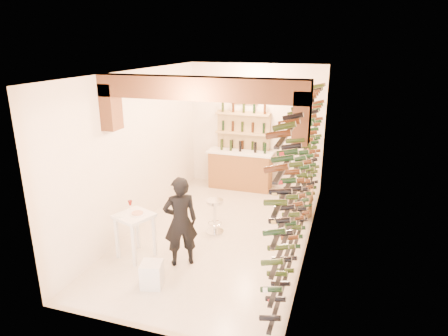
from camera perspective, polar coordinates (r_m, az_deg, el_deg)
name	(u,v)px	position (r m, az deg, el deg)	size (l,w,h in m)	color
ground	(220,233)	(8.16, -0.65, -9.35)	(6.00, 6.00, 0.00)	beige
room_shell	(215,127)	(7.16, -1.37, 5.94)	(3.52, 6.02, 3.21)	white
wine_rack	(300,168)	(7.26, 10.86, 0.04)	(0.32, 5.70, 2.56)	black
back_counter	(240,168)	(10.38, 2.37, -0.07)	(1.70, 0.62, 1.29)	brown
back_shelving	(243,143)	(10.43, 2.77, 3.64)	(1.40, 0.31, 2.73)	tan
tasting_table	(135,222)	(7.21, -12.75, -7.63)	(0.74, 0.74, 1.01)	white
white_stool	(152,274)	(6.58, -10.35, -14.86)	(0.33, 0.33, 0.41)	white
person	(180,222)	(6.82, -6.30, -7.68)	(0.59, 0.39, 1.60)	black
chrome_barstool	(215,214)	(8.02, -1.35, -6.62)	(0.36, 0.36, 0.71)	silver
crate_lower	(298,209)	(8.99, 10.59, -5.90)	(0.51, 0.36, 0.31)	tan
crate_upper	(299,196)	(8.87, 10.71, -4.04)	(0.55, 0.38, 0.32)	tan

